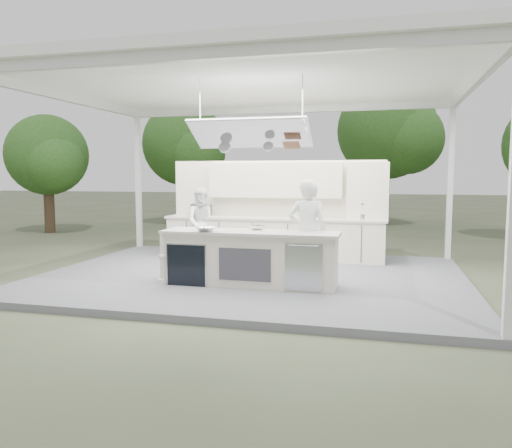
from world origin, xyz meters
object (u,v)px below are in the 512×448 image
(demo_island, at_px, (249,258))
(back_counter, at_px, (273,238))
(head_chef, at_px, (307,232))
(sous_chef, at_px, (203,223))

(demo_island, distance_m, back_counter, 2.82)
(back_counter, xyz_separation_m, head_chef, (1.16, -2.47, 0.44))
(sous_chef, bearing_deg, demo_island, -73.62)
(demo_island, bearing_deg, back_counter, 93.63)
(demo_island, distance_m, head_chef, 1.13)
(back_counter, height_order, sous_chef, sous_chef)
(head_chef, distance_m, sous_chef, 3.47)
(back_counter, bearing_deg, demo_island, -86.37)
(back_counter, xyz_separation_m, sous_chef, (-1.59, -0.35, 0.34))
(demo_island, relative_size, back_counter, 0.61)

